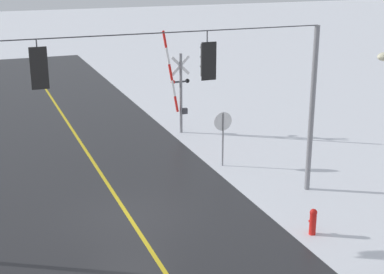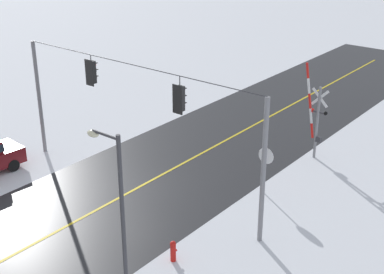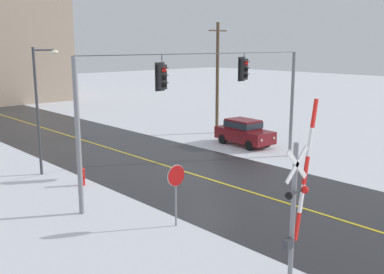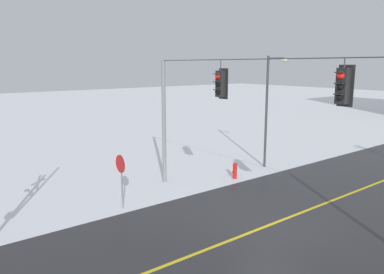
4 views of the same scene
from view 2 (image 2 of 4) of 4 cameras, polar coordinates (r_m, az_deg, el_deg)
ground_plane at (r=26.75m, az=-5.82°, el=-5.37°), size 160.00×160.00×0.00m
road_asphalt at (r=23.51m, az=-16.20°, el=-10.66°), size 9.00×80.00×0.01m
lane_centre_line at (r=23.51m, az=-16.20°, el=-10.65°), size 0.14×72.00×0.01m
signal_span at (r=25.05m, az=-6.11°, el=2.74°), size 14.20×0.47×6.22m
stop_sign at (r=25.71m, az=7.68°, el=-2.42°), size 0.80×0.09×2.35m
railroad_crossing at (r=29.67m, az=12.79°, el=2.09°), size 1.42×0.31×5.14m
streetlamp_near at (r=17.46m, az=-7.74°, el=-7.42°), size 1.39×0.28×6.50m
fire_hydrant at (r=21.47m, az=-1.97°, el=-11.69°), size 0.24×0.31×0.88m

